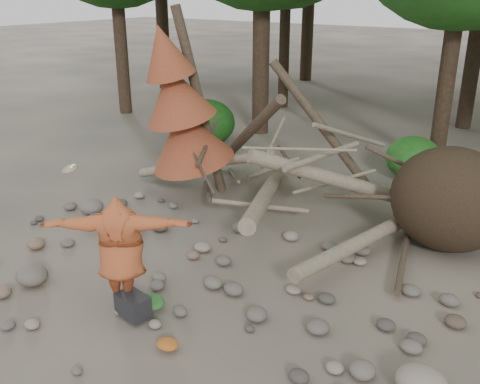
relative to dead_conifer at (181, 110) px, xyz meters
The scene contains 12 objects.
ground 5.05m from the dead_conifer, 47.26° to the right, with size 120.00×120.00×0.00m, color #514C44.
deadfall_pile 5.33m from the dead_conifer, ahead, with size 8.55×5.24×3.30m.
dead_conifer is the anchor object (origin of this frame).
bush_left 4.72m from the dead_conifer, 121.92° to the left, with size 1.80×1.80×1.44m, color #1B5316.
bush_mid 6.11m from the dead_conifer, 48.52° to the left, with size 1.40×1.40×1.12m, color #25691E.
frisbee_thrower 4.77m from the dead_conifer, 60.50° to the right, with size 2.79×1.76×1.85m.
backpack 5.25m from the dead_conifer, 58.09° to the right, with size 0.50×0.33×0.33m, color black.
cloth_green 5.07m from the dead_conifer, 55.60° to the right, with size 0.49×0.41×0.18m, color #2C6528.
cloth_orange 6.02m from the dead_conifer, 51.44° to the right, with size 0.32×0.26×0.12m, color #AE571D.
boulder_front_left 4.85m from the dead_conifer, 83.84° to the right, with size 0.56×0.51×0.34m, color #655E54.
boulder_mid_right 7.63m from the dead_conifer, 26.30° to the right, with size 0.63×0.57×0.38m, color gray.
boulder_mid_left 2.90m from the dead_conifer, 119.87° to the right, with size 0.57×0.51×0.34m, color #686058.
Camera 1 is at (4.71, -5.42, 4.67)m, focal length 40.00 mm.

